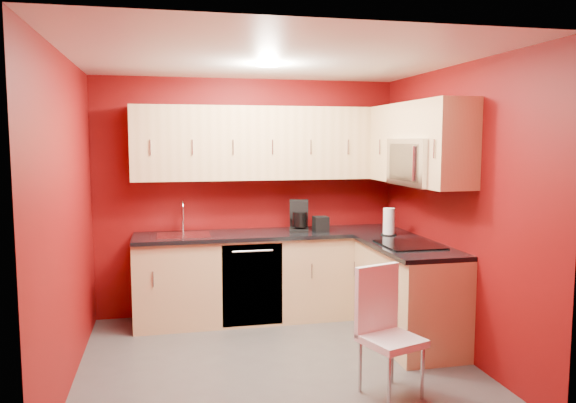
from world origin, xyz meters
name	(u,v)px	position (x,y,z in m)	size (l,w,h in m)	color
floor	(276,362)	(0.00, 0.00, 0.00)	(3.20, 3.20, 0.00)	#474543
ceiling	(275,58)	(0.00, 0.00, 2.50)	(3.20, 3.20, 0.00)	white
wall_back	(248,197)	(0.00, 1.50, 1.25)	(3.20, 3.20, 0.00)	#68090B
wall_front	(327,250)	(0.00, -1.50, 1.25)	(3.20, 3.20, 0.00)	#68090B
wall_left	(67,221)	(-1.60, 0.00, 1.25)	(3.00, 3.00, 0.00)	#68090B
wall_right	(454,210)	(1.60, 0.00, 1.25)	(3.00, 3.00, 0.00)	#68090B
base_cabinets_back	(272,277)	(0.20, 1.20, 0.43)	(2.80, 0.60, 0.87)	tan
base_cabinets_right	(408,295)	(1.30, 0.25, 0.43)	(0.60, 1.30, 0.87)	tan
countertop_back	(272,234)	(0.20, 1.19, 0.89)	(2.80, 0.63, 0.04)	black
countertop_right	(408,247)	(1.29, 0.23, 0.89)	(0.63, 1.27, 0.04)	black
upper_cabinets_back	(269,143)	(0.20, 1.32, 1.83)	(2.80, 0.35, 0.75)	#D9B37B
upper_cabinets_right	(416,137)	(1.42, 0.44, 1.89)	(0.35, 1.55, 0.75)	#D9B37B
microwave	(423,162)	(1.39, 0.20, 1.66)	(0.42, 0.76, 0.42)	silver
cooktop	(410,245)	(1.28, 0.20, 0.92)	(0.50, 0.55, 0.01)	black
sink	(183,232)	(-0.70, 1.20, 0.94)	(0.52, 0.42, 0.35)	silver
dishwasher_front	(253,285)	(-0.05, 0.91, 0.43)	(0.60, 0.02, 0.82)	black
downlight	(268,65)	(0.00, 0.30, 2.48)	(0.20, 0.20, 0.01)	white
coffee_maker	(299,216)	(0.48, 1.18, 1.07)	(0.19, 0.26, 0.32)	black
napkin_holder	(321,224)	(0.70, 1.11, 0.99)	(0.15, 0.15, 0.16)	black
paper_towel	(389,222)	(1.31, 0.76, 1.05)	(0.15, 0.15, 0.27)	silver
dining_chair	(392,333)	(0.70, -0.78, 0.47)	(0.38, 0.40, 0.94)	silver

